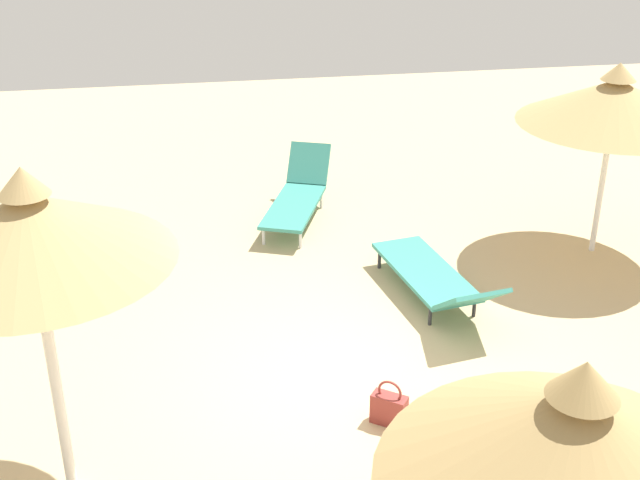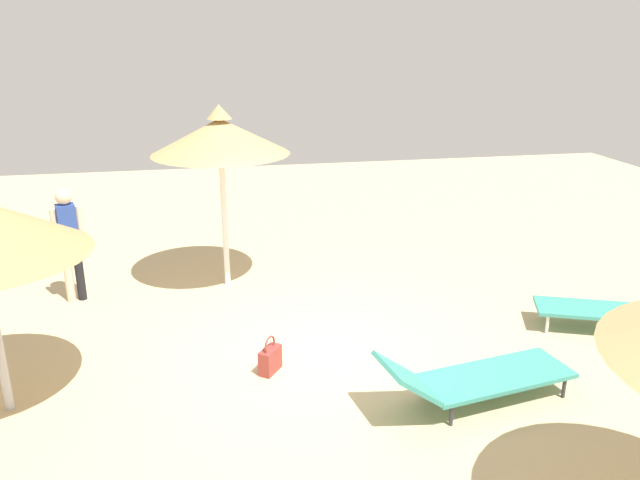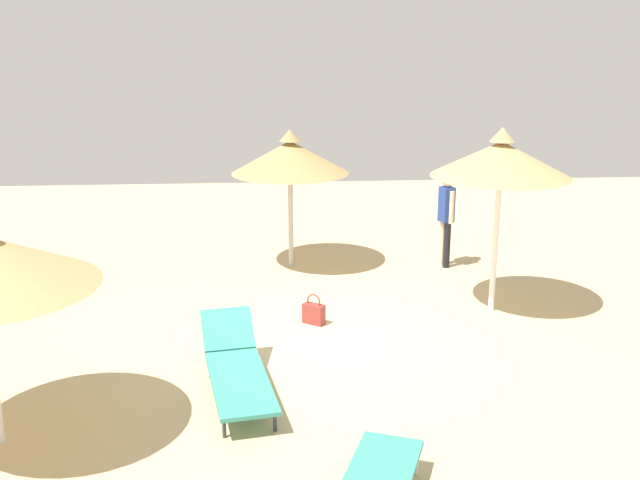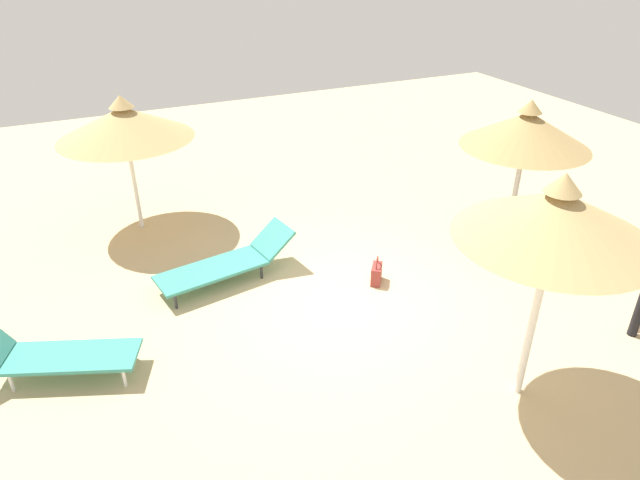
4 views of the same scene
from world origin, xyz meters
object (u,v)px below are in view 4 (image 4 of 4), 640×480
object	(u,v)px
parasol_umbrella_near_left	(124,123)
lounge_chair_far_left	(49,353)
handbag	(377,273)
parasol_umbrella_near_right	(527,130)
parasol_umbrella_edge	(557,216)
lounge_chair_front	(228,262)

from	to	relation	value
parasol_umbrella_near_left	lounge_chair_far_left	xyz separation A→B (m)	(-3.78, 1.72, -1.71)
parasol_umbrella_near_left	handbag	world-z (taller)	parasol_umbrella_near_left
parasol_umbrella_near_right	parasol_umbrella_edge	world-z (taller)	parasol_umbrella_edge
parasol_umbrella_near_right	lounge_chair_front	size ratio (longest dim) A/B	1.10
parasol_umbrella_near_right	lounge_chair_front	bearing A→B (deg)	80.39
parasol_umbrella_near_left	handbag	size ratio (longest dim) A/B	5.32
parasol_umbrella_near_right	parasol_umbrella_near_left	size ratio (longest dim) A/B	1.02
handbag	parasol_umbrella_near_right	bearing A→B (deg)	-85.36
lounge_chair_far_left	handbag	xyz separation A→B (m)	(0.17, -4.89, -0.20)
parasol_umbrella_near_left	parasol_umbrella_edge	distance (m)	7.42
lounge_chair_far_left	parasol_umbrella_near_right	bearing A→B (deg)	-87.04
parasol_umbrella_near_right	parasol_umbrella_edge	bearing A→B (deg)	140.87
parasol_umbrella_edge	parasol_umbrella_near_right	bearing A→B (deg)	-39.13
parasol_umbrella_near_left	parasol_umbrella_edge	xyz separation A→B (m)	(-6.51, -3.54, 0.38)
parasol_umbrella_near_right	lounge_chair_front	xyz separation A→B (m)	(0.86, 5.09, -1.78)
lounge_chair_far_left	parasol_umbrella_near_left	bearing A→B (deg)	-24.49
handbag	lounge_chair_front	bearing A→B (deg)	62.96
parasol_umbrella_near_left	parasol_umbrella_near_right	bearing A→B (deg)	-118.94
parasol_umbrella_near_right	lounge_chair_front	distance (m)	5.46
lounge_chair_front	handbag	distance (m)	2.42
parasol_umbrella_edge	lounge_chair_far_left	world-z (taller)	parasol_umbrella_edge
handbag	parasol_umbrella_near_left	bearing A→B (deg)	41.24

